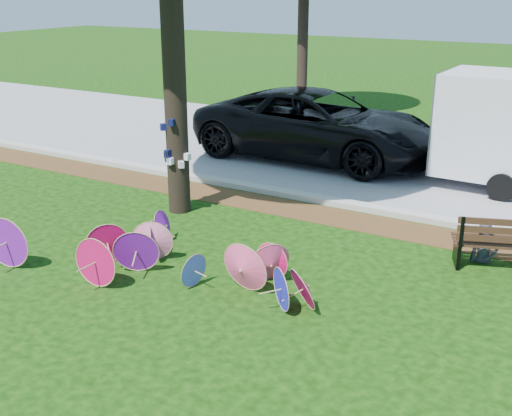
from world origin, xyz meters
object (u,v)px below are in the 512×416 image
(park_bench, at_px, (508,241))
(person_left, at_px, (487,224))
(parasol_pile, at_px, (162,255))
(black_van, at_px, (317,125))

(park_bench, distance_m, person_left, 0.41)
(parasol_pile, relative_size, person_left, 4.28)
(person_left, bearing_deg, black_van, 113.83)
(parasol_pile, xyz_separation_m, park_bench, (4.61, 3.09, 0.09))
(park_bench, height_order, person_left, person_left)
(black_van, bearing_deg, park_bench, -129.17)
(person_left, bearing_deg, park_bench, -32.98)
(parasol_pile, relative_size, black_van, 0.88)
(black_van, distance_m, person_left, 6.92)
(park_bench, xyz_separation_m, person_left, (-0.35, 0.05, 0.20))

